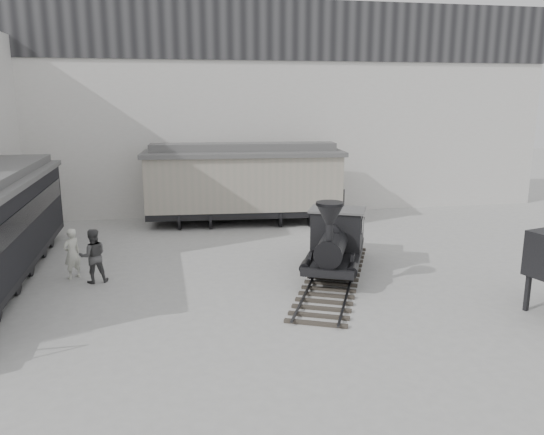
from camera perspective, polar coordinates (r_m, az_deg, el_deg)
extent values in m
plane|color=#9E9E9B|center=(15.67, 3.83, -10.33)|extent=(90.00, 90.00, 0.00)
cube|color=silver|center=(29.19, -3.35, 11.48)|extent=(34.00, 2.40, 11.00)
cube|color=#232326|center=(28.15, -3.12, 19.60)|extent=(34.00, 0.12, 3.00)
cube|color=#38332C|center=(18.53, 6.55, -6.44)|extent=(4.92, 8.21, 0.14)
cube|color=#2D2D30|center=(18.60, 4.58, -6.18)|extent=(3.35, 7.52, 0.05)
cube|color=#2D2D30|center=(18.46, 8.54, -6.43)|extent=(3.35, 7.52, 0.05)
cylinder|color=black|center=(18.03, 4.22, -5.06)|extent=(0.49, 0.94, 0.98)
cylinder|color=black|center=(17.87, 8.64, -5.33)|extent=(0.49, 0.94, 0.98)
cylinder|color=black|center=(19.12, 4.78, -4.03)|extent=(0.49, 0.94, 0.98)
cylinder|color=black|center=(18.97, 8.94, -4.27)|extent=(0.49, 0.94, 0.98)
cube|color=black|center=(18.45, 6.65, -4.34)|extent=(2.92, 3.65, 0.25)
cylinder|color=black|center=(17.70, 6.46, -3.16)|extent=(1.64, 2.23, 0.89)
cylinder|color=black|center=(16.75, 6.18, -1.61)|extent=(0.30, 0.30, 0.53)
cone|color=black|center=(16.62, 6.23, 0.32)|extent=(1.13, 1.13, 0.62)
sphere|color=black|center=(17.93, 6.63, -1.54)|extent=(0.46, 0.46, 0.46)
cube|color=black|center=(19.00, 7.00, -1.30)|extent=(2.07, 1.80, 1.38)
cube|color=#5B5B5B|center=(18.84, 7.06, 0.84)|extent=(2.31, 2.03, 0.07)
cube|color=black|center=(20.67, 7.47, -1.58)|extent=(2.18, 2.27, 0.80)
cylinder|color=black|center=(26.52, -8.21, 0.17)|extent=(2.14, 0.97, 0.84)
cylinder|color=black|center=(26.80, 2.12, 0.43)|extent=(2.14, 0.97, 0.84)
cube|color=black|center=(26.51, -3.02, 0.74)|extent=(9.57, 3.24, 0.31)
cube|color=#A49B8D|center=(26.24, -3.06, 3.87)|extent=(9.58, 3.34, 2.62)
cube|color=#5B5B5B|center=(26.06, -3.10, 6.94)|extent=(9.91, 3.68, 0.21)
cube|color=#5B5B5B|center=(26.04, -3.10, 7.58)|extent=(9.06, 1.85, 0.38)
cylinder|color=black|center=(23.61, -25.48, -2.59)|extent=(2.09, 0.85, 0.79)
cube|color=black|center=(19.65, -24.47, 0.61)|extent=(0.32, 10.54, 0.71)
imported|color=silver|center=(19.57, -20.72, -3.65)|extent=(0.76, 0.76, 1.78)
imported|color=#464647|center=(18.89, -18.69, -3.93)|extent=(1.03, 0.88, 1.86)
cube|color=black|center=(17.39, 25.77, -7.28)|extent=(0.15, 0.15, 1.12)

